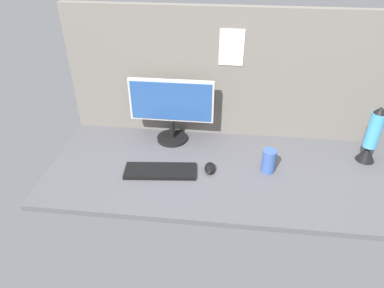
% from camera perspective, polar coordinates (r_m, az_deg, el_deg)
% --- Properties ---
extents(ground_plane, '(1.80, 0.80, 0.03)m').
position_cam_1_polar(ground_plane, '(1.89, 4.40, -4.17)').
color(ground_plane, '#515156').
extents(cubicle_wall_back, '(1.80, 0.06, 0.74)m').
position_cam_1_polar(cubicle_wall_back, '(2.02, 5.41, 11.12)').
color(cubicle_wall_back, slate).
rests_on(cubicle_wall_back, ground_plane).
extents(monitor, '(0.48, 0.18, 0.38)m').
position_cam_1_polar(monitor, '(2.00, -3.36, 6.01)').
color(monitor, black).
rests_on(monitor, ground_plane).
extents(keyboard, '(0.38, 0.17, 0.02)m').
position_cam_1_polar(keyboard, '(1.84, -5.16, -4.38)').
color(keyboard, black).
rests_on(keyboard, ground_plane).
extents(mouse, '(0.06, 0.10, 0.03)m').
position_cam_1_polar(mouse, '(1.84, 2.92, -3.92)').
color(mouse, black).
rests_on(mouse, ground_plane).
extents(mug_ceramic_blue, '(0.07, 0.07, 0.13)m').
position_cam_1_polar(mug_ceramic_blue, '(1.85, 12.35, -2.73)').
color(mug_ceramic_blue, '#38569E').
rests_on(mug_ceramic_blue, ground_plane).
extents(lava_lamp, '(0.10, 0.10, 0.33)m').
position_cam_1_polar(lava_lamp, '(2.08, 27.08, 0.75)').
color(lava_lamp, black).
rests_on(lava_lamp, ground_plane).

